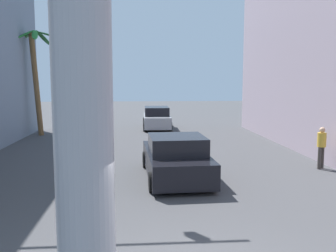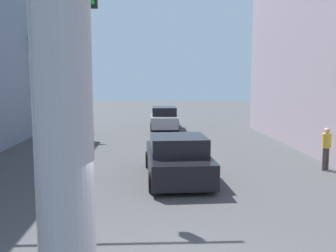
{
  "view_description": "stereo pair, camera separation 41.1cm",
  "coord_description": "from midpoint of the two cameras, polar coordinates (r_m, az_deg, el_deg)",
  "views": [
    {
      "loc": [
        -0.9,
        -5.51,
        3.48
      ],
      "look_at": [
        0.0,
        6.06,
        2.05
      ],
      "focal_mm": 40.0,
      "sensor_mm": 36.0,
      "label": 1
    },
    {
      "loc": [
        -0.49,
        -5.53,
        3.48
      ],
      "look_at": [
        0.0,
        6.06,
        2.05
      ],
      "focal_mm": 40.0,
      "sensor_mm": 36.0,
      "label": 2
    }
  ],
  "objects": [
    {
      "name": "pedestrian_mid_right",
      "position": [
        15.78,
        21.66,
        -2.65
      ],
      "size": [
        0.47,
        0.47,
        1.66
      ],
      "color": "#3F3833",
      "rests_on": "ground"
    },
    {
      "name": "car_lead",
      "position": [
        13.36,
        0.31,
        -4.99
      ],
      "size": [
        2.33,
        4.9,
        1.56
      ],
      "color": "black",
      "rests_on": "ground"
    },
    {
      "name": "ground_plane",
      "position": [
        15.92,
        -1.85,
        -5.62
      ],
      "size": [
        92.59,
        92.59,
        0.0
      ],
      "primitive_type": "plane",
      "color": "#424244"
    },
    {
      "name": "car_far",
      "position": [
        27.08,
        -2.17,
        1.19
      ],
      "size": [
        1.99,
        4.5,
        1.56
      ],
      "color": "black",
      "rests_on": "ground"
    },
    {
      "name": "palm_tree_far_left",
      "position": [
        24.77,
        -19.93,
        8.21
      ],
      "size": [
        2.95,
        2.97,
        6.56
      ],
      "color": "brown",
      "rests_on": "ground"
    }
  ]
}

